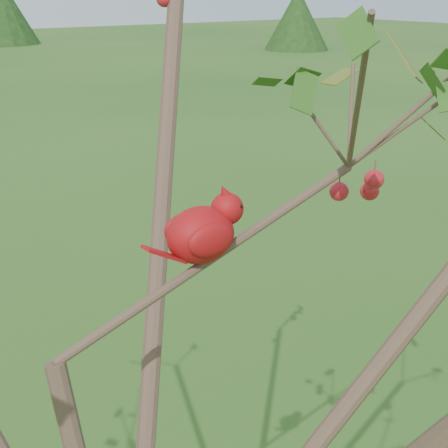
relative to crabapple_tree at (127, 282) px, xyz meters
name	(u,v)px	position (x,y,z in m)	size (l,w,h in m)	color
crabapple_tree	(127,282)	(0.00, 0.00, 0.00)	(2.35, 2.05, 2.95)	#3E2B21
cardinal	(204,231)	(0.20, 0.10, 0.01)	(0.21, 0.11, 0.15)	#A30E0E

